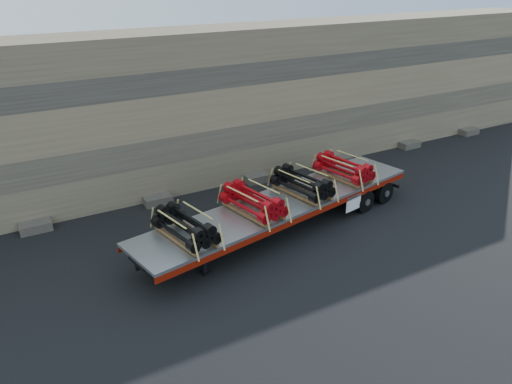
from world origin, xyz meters
TOP-DOWN VIEW (x-y plane):
  - ground at (0.00, 0.00)m, footprint 120.00×120.00m
  - rock_wall at (0.00, 6.50)m, footprint 44.00×3.00m
  - trailer at (0.43, -0.01)m, footprint 12.78×4.80m
  - bundle_front at (-3.86, -0.85)m, footprint 1.65×2.60m
  - bundle_midfront at (-1.00, -0.29)m, footprint 1.70×2.67m
  - bundle_midrear at (1.49, 0.20)m, footprint 1.67×2.63m
  - bundle_rear at (3.94, 0.69)m, footprint 1.66×2.61m

SIDE VIEW (x-z plane):
  - ground at x=0.00m, z-range 0.00..0.00m
  - trailer at x=0.43m, z-range 0.00..1.25m
  - bundle_front at x=-3.86m, z-range 1.25..2.11m
  - bundle_rear at x=3.94m, z-range 1.25..2.11m
  - bundle_midrear at x=1.49m, z-range 1.25..2.12m
  - bundle_midfront at x=-1.00m, z-range 1.25..2.13m
  - rock_wall at x=0.00m, z-range 0.00..7.00m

